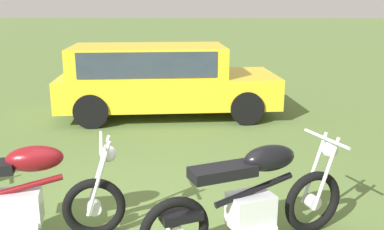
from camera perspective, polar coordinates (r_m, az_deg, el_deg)
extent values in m
torus|color=black|center=(4.41, -12.91, -11.97)|extent=(0.62, 0.24, 0.61)
cylinder|color=silver|center=(4.41, -12.91, -11.97)|extent=(0.16, 0.13, 0.14)
cylinder|color=silver|center=(4.35, -12.35, -7.44)|extent=(0.27, 0.10, 0.75)
cylinder|color=silver|center=(4.18, -12.36, -8.36)|extent=(0.27, 0.10, 0.75)
cube|color=silver|center=(4.45, -22.04, -11.39)|extent=(0.46, 0.39, 0.32)
cylinder|color=maroon|center=(4.37, -21.90, -9.02)|extent=(0.77, 0.25, 0.22)
ellipsoid|color=maroon|center=(4.24, -20.27, -5.48)|extent=(0.57, 0.38, 0.24)
cylinder|color=silver|center=(4.15, -12.06, -3.57)|extent=(0.19, 0.63, 0.03)
sphere|color=silver|center=(4.19, -11.15, -5.09)|extent=(0.19, 0.19, 0.16)
torus|color=black|center=(4.54, 15.83, -11.11)|extent=(0.63, 0.36, 0.65)
cylinder|color=silver|center=(4.54, 15.83, -11.11)|extent=(0.17, 0.15, 0.14)
cylinder|color=silver|center=(4.51, 16.02, -6.76)|extent=(0.26, 0.15, 0.73)
cylinder|color=silver|center=(4.38, 17.48, -7.52)|extent=(0.26, 0.15, 0.73)
cube|color=silver|center=(4.14, 7.82, -12.45)|extent=(0.49, 0.44, 0.32)
cylinder|color=black|center=(4.06, 8.29, -9.86)|extent=(0.76, 0.40, 0.23)
ellipsoid|color=black|center=(4.03, 10.29, -5.67)|extent=(0.58, 0.46, 0.24)
cube|color=black|center=(3.82, 4.12, -7.56)|extent=(0.65, 0.47, 0.10)
cube|color=black|center=(3.82, -1.48, -13.28)|extent=(0.40, 0.32, 0.08)
cylinder|color=silver|center=(4.36, 17.47, -3.05)|extent=(0.30, 0.59, 0.03)
sphere|color=silver|center=(4.43, 17.95, -4.42)|extent=(0.21, 0.21, 0.16)
cube|color=gold|center=(8.74, -3.13, 3.50)|extent=(4.49, 2.26, 0.60)
cube|color=gold|center=(8.65, -5.86, 7.22)|extent=(3.19, 1.92, 0.60)
cube|color=#2D3842|center=(8.65, -5.86, 7.35)|extent=(2.74, 1.90, 0.48)
cylinder|color=black|center=(9.72, 5.38, 3.23)|extent=(0.66, 0.30, 0.64)
cylinder|color=black|center=(8.17, 7.30, 0.94)|extent=(0.66, 0.30, 0.64)
cylinder|color=black|center=(9.66, -11.92, 2.90)|extent=(0.66, 0.30, 0.64)
cylinder|color=black|center=(8.10, -13.31, 0.53)|extent=(0.66, 0.30, 0.64)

